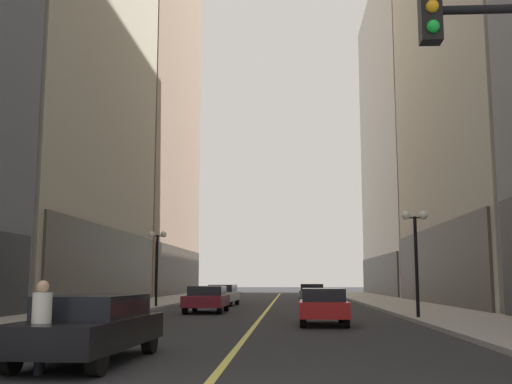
{
  "coord_description": "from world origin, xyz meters",
  "views": [
    {
      "loc": [
        1.31,
        -5.56,
        1.62
      ],
      "look_at": [
        -0.59,
        28.13,
        6.46
      ],
      "focal_mm": 43.1,
      "sensor_mm": 36.0,
      "label": 1
    }
  ],
  "objects_px": {
    "car_maroon": "(207,298)",
    "pedestrian_in_white_shirt": "(41,319)",
    "car_black": "(91,326)",
    "street_lamp_right_mid": "(416,239)",
    "car_white": "(223,294)",
    "street_lamp_left_far": "(157,251)",
    "car_grey": "(312,292)",
    "car_red": "(323,305)"
  },
  "relations": [
    {
      "from": "car_grey",
      "to": "street_lamp_right_mid",
      "type": "bearing_deg",
      "value": -80.99
    },
    {
      "from": "car_red",
      "to": "car_maroon",
      "type": "relative_size",
      "value": 0.94
    },
    {
      "from": "street_lamp_right_mid",
      "to": "car_red",
      "type": "bearing_deg",
      "value": -146.75
    },
    {
      "from": "car_white",
      "to": "car_grey",
      "type": "relative_size",
      "value": 1.06
    },
    {
      "from": "car_maroon",
      "to": "pedestrian_in_white_shirt",
      "type": "xyz_separation_m",
      "value": [
        -0.16,
        -20.38,
        0.22
      ]
    },
    {
      "from": "car_white",
      "to": "street_lamp_left_far",
      "type": "bearing_deg",
      "value": -126.75
    },
    {
      "from": "car_grey",
      "to": "street_lamp_left_far",
      "type": "bearing_deg",
      "value": -127.04
    },
    {
      "from": "car_maroon",
      "to": "street_lamp_left_far",
      "type": "height_order",
      "value": "street_lamp_left_far"
    },
    {
      "from": "car_red",
      "to": "pedestrian_in_white_shirt",
      "type": "bearing_deg",
      "value": -114.81
    },
    {
      "from": "car_maroon",
      "to": "street_lamp_left_far",
      "type": "distance_m",
      "value": 5.93
    },
    {
      "from": "car_black",
      "to": "car_white",
      "type": "xyz_separation_m",
      "value": [
        -0.38,
        27.38,
        -0.0
      ]
    },
    {
      "from": "car_black",
      "to": "car_grey",
      "type": "distance_m",
      "value": 35.66
    },
    {
      "from": "car_white",
      "to": "pedestrian_in_white_shirt",
      "type": "bearing_deg",
      "value": -90.02
    },
    {
      "from": "car_maroon",
      "to": "car_red",
      "type": "bearing_deg",
      "value": -57.14
    },
    {
      "from": "pedestrian_in_white_shirt",
      "to": "car_maroon",
      "type": "bearing_deg",
      "value": 89.55
    },
    {
      "from": "car_black",
      "to": "street_lamp_right_mid",
      "type": "bearing_deg",
      "value": 55.18
    },
    {
      "from": "car_black",
      "to": "street_lamp_right_mid",
      "type": "distance_m",
      "value": 16.12
    },
    {
      "from": "car_maroon",
      "to": "car_black",
      "type": "bearing_deg",
      "value": -89.29
    },
    {
      "from": "car_white",
      "to": "street_lamp_right_mid",
      "type": "relative_size",
      "value": 1.07
    },
    {
      "from": "car_black",
      "to": "street_lamp_right_mid",
      "type": "xyz_separation_m",
      "value": [
        9.09,
        13.07,
        2.54
      ]
    },
    {
      "from": "car_grey",
      "to": "street_lamp_left_far",
      "type": "xyz_separation_m",
      "value": [
        -9.28,
        -12.3,
        2.54
      ]
    },
    {
      "from": "car_white",
      "to": "car_grey",
      "type": "xyz_separation_m",
      "value": [
        5.96,
        7.84,
        0.0
      ]
    },
    {
      "from": "car_grey",
      "to": "car_maroon",
      "type": "bearing_deg",
      "value": -109.52
    },
    {
      "from": "car_red",
      "to": "street_lamp_right_mid",
      "type": "bearing_deg",
      "value": 33.25
    },
    {
      "from": "pedestrian_in_white_shirt",
      "to": "car_grey",
      "type": "bearing_deg",
      "value": 80.78
    },
    {
      "from": "street_lamp_left_far",
      "to": "car_red",
      "type": "bearing_deg",
      "value": -54.47
    },
    {
      "from": "pedestrian_in_white_shirt",
      "to": "street_lamp_left_far",
      "type": "xyz_separation_m",
      "value": [
        -3.32,
        24.45,
        2.32
      ]
    },
    {
      "from": "car_white",
      "to": "street_lamp_right_mid",
      "type": "height_order",
      "value": "street_lamp_right_mid"
    },
    {
      "from": "street_lamp_left_far",
      "to": "car_white",
      "type": "bearing_deg",
      "value": 53.25
    },
    {
      "from": "car_red",
      "to": "street_lamp_left_far",
      "type": "distance_m",
      "value": 15.48
    },
    {
      "from": "car_red",
      "to": "car_white",
      "type": "bearing_deg",
      "value": 108.19
    },
    {
      "from": "car_grey",
      "to": "street_lamp_right_mid",
      "type": "xyz_separation_m",
      "value": [
        3.52,
        -22.16,
        2.54
      ]
    },
    {
      "from": "car_maroon",
      "to": "pedestrian_in_white_shirt",
      "type": "height_order",
      "value": "pedestrian_in_white_shirt"
    },
    {
      "from": "street_lamp_left_far",
      "to": "car_black",
      "type": "bearing_deg",
      "value": -80.8
    },
    {
      "from": "car_black",
      "to": "pedestrian_in_white_shirt",
      "type": "height_order",
      "value": "pedestrian_in_white_shirt"
    },
    {
      "from": "pedestrian_in_white_shirt",
      "to": "street_lamp_right_mid",
      "type": "height_order",
      "value": "street_lamp_right_mid"
    },
    {
      "from": "car_maroon",
      "to": "street_lamp_right_mid",
      "type": "bearing_deg",
      "value": -31.82
    },
    {
      "from": "car_maroon",
      "to": "street_lamp_left_far",
      "type": "bearing_deg",
      "value": 130.5
    },
    {
      "from": "car_white",
      "to": "street_lamp_right_mid",
      "type": "xyz_separation_m",
      "value": [
        9.47,
        -14.32,
        2.54
      ]
    },
    {
      "from": "car_black",
      "to": "street_lamp_left_far",
      "type": "relative_size",
      "value": 1.07
    },
    {
      "from": "car_red",
      "to": "car_maroon",
      "type": "bearing_deg",
      "value": 122.86
    },
    {
      "from": "car_black",
      "to": "car_red",
      "type": "xyz_separation_m",
      "value": [
        5.17,
        10.49,
        -0.0
      ]
    }
  ]
}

